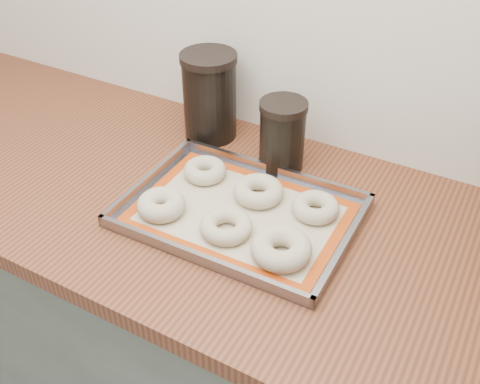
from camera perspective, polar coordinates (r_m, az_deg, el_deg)
The scene contains 12 objects.
cabinet at distance 1.47m, azimuth 4.60°, elevation -17.77°, with size 3.00×0.65×0.86m, color slate.
countertop at distance 1.13m, azimuth 5.71°, elevation -4.60°, with size 3.06×0.68×0.04m, color brown.
baking_tray at distance 1.15m, azimuth 0.00°, elevation -2.11°, with size 0.47×0.34×0.03m.
baking_mat at distance 1.15m, azimuth 0.00°, elevation -2.19°, with size 0.42×0.30×0.00m.
bagel_front_left at distance 1.15m, azimuth -8.01°, elevation -1.29°, with size 0.10×0.10×0.04m, color #BDAF92.
bagel_front_mid at distance 1.09m, azimuth -1.42°, elevation -3.49°, with size 0.10×0.10×0.03m, color #BDAF92.
bagel_front_right at distance 1.04m, azimuth 4.21°, elevation -5.74°, with size 0.11×0.11×0.04m, color #BDAF92.
bagel_back_left at distance 1.24m, azimuth -3.58°, elevation 2.20°, with size 0.09×0.09×0.03m, color #BDAF92.
bagel_back_mid at distance 1.18m, azimuth 1.89°, elevation 0.10°, with size 0.10×0.10×0.04m, color #BDAF92.
bagel_back_right at distance 1.15m, azimuth 7.67°, elevation -1.56°, with size 0.10×0.10×0.03m, color #BDAF92.
canister_left at distance 1.36m, azimuth -3.10°, elevation 9.72°, with size 0.13×0.13×0.21m.
canister_mid at distance 1.25m, azimuth 4.31°, elevation 5.80°, with size 0.11×0.11×0.16m.
Camera 1 is at (0.31, 0.89, 1.63)m, focal length 42.00 mm.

